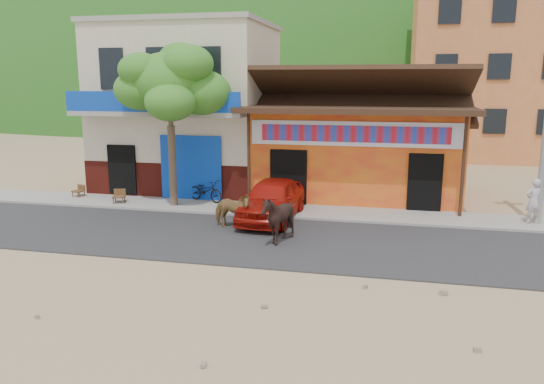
{
  "coord_description": "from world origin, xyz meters",
  "views": [
    {
      "loc": [
        3.32,
        -12.5,
        4.76
      ],
      "look_at": [
        -0.15,
        3.0,
        1.4
      ],
      "focal_mm": 35.0,
      "sensor_mm": 36.0,
      "label": 1
    }
  ],
  "objects_px": {
    "red_car": "(272,199)",
    "cafe_chair_right": "(119,191)",
    "tree": "(171,126)",
    "pedestrian": "(534,201)",
    "cow_dark": "(278,219)",
    "cafe_chair_left": "(78,186)",
    "scooter": "(206,191)",
    "cow_tan": "(232,210)"
  },
  "relations": [
    {
      "from": "cow_tan",
      "to": "cafe_chair_right",
      "type": "distance_m",
      "value": 5.72
    },
    {
      "from": "scooter",
      "to": "cafe_chair_left",
      "type": "height_order",
      "value": "cafe_chair_left"
    },
    {
      "from": "pedestrian",
      "to": "scooter",
      "type": "bearing_deg",
      "value": -23.37
    },
    {
      "from": "cow_tan",
      "to": "scooter",
      "type": "height_order",
      "value": "cow_tan"
    },
    {
      "from": "cow_tan",
      "to": "cafe_chair_left",
      "type": "relative_size",
      "value": 1.66
    },
    {
      "from": "cow_tan",
      "to": "pedestrian",
      "type": "bearing_deg",
      "value": -62.72
    },
    {
      "from": "tree",
      "to": "red_car",
      "type": "xyz_separation_m",
      "value": [
        4.04,
        -1.0,
        -2.37
      ]
    },
    {
      "from": "cafe_chair_right",
      "to": "cow_dark",
      "type": "bearing_deg",
      "value": -42.72
    },
    {
      "from": "cow_tan",
      "to": "pedestrian",
      "type": "xyz_separation_m",
      "value": [
        9.56,
        2.51,
        0.23
      ]
    },
    {
      "from": "cow_dark",
      "to": "scooter",
      "type": "relative_size",
      "value": 0.91
    },
    {
      "from": "scooter",
      "to": "cafe_chair_right",
      "type": "xyz_separation_m",
      "value": [
        -3.19,
        -0.96,
        0.05
      ]
    },
    {
      "from": "tree",
      "to": "cafe_chair_left",
      "type": "xyz_separation_m",
      "value": [
        -4.4,
        0.56,
        -2.57
      ]
    },
    {
      "from": "tree",
      "to": "pedestrian",
      "type": "distance_m",
      "value": 12.8
    },
    {
      "from": "scooter",
      "to": "cafe_chair_right",
      "type": "bearing_deg",
      "value": 129.29
    },
    {
      "from": "cafe_chair_left",
      "to": "cafe_chair_right",
      "type": "distance_m",
      "value": 2.3
    },
    {
      "from": "cafe_chair_left",
      "to": "cow_tan",
      "type": "bearing_deg",
      "value": -4.09
    },
    {
      "from": "red_car",
      "to": "cafe_chair_right",
      "type": "distance_m",
      "value": 6.31
    },
    {
      "from": "tree",
      "to": "red_car",
      "type": "distance_m",
      "value": 4.79
    },
    {
      "from": "red_car",
      "to": "cafe_chair_right",
      "type": "height_order",
      "value": "red_car"
    },
    {
      "from": "pedestrian",
      "to": "cafe_chair_left",
      "type": "xyz_separation_m",
      "value": [
        -17.0,
        0.46,
        -0.32
      ]
    },
    {
      "from": "scooter",
      "to": "red_car",
      "type": "bearing_deg",
      "value": -98.47
    },
    {
      "from": "cow_tan",
      "to": "cow_dark",
      "type": "distance_m",
      "value": 2.14
    },
    {
      "from": "tree",
      "to": "scooter",
      "type": "distance_m",
      "value": 2.88
    },
    {
      "from": "red_car",
      "to": "cafe_chair_right",
      "type": "xyz_separation_m",
      "value": [
        -6.25,
        0.87,
        -0.15
      ]
    },
    {
      "from": "pedestrian",
      "to": "cafe_chair_right",
      "type": "height_order",
      "value": "pedestrian"
    },
    {
      "from": "tree",
      "to": "pedestrian",
      "type": "relative_size",
      "value": 4.0
    },
    {
      "from": "tree",
      "to": "red_car",
      "type": "bearing_deg",
      "value": -13.91
    },
    {
      "from": "scooter",
      "to": "cow_dark",
      "type": "bearing_deg",
      "value": -116.77
    },
    {
      "from": "scooter",
      "to": "cow_tan",
      "type": "bearing_deg",
      "value": -125.13
    },
    {
      "from": "red_car",
      "to": "cafe_chair_left",
      "type": "bearing_deg",
      "value": 172.2
    },
    {
      "from": "cow_tan",
      "to": "pedestrian",
      "type": "relative_size",
      "value": 0.95
    },
    {
      "from": "red_car",
      "to": "scooter",
      "type": "bearing_deg",
      "value": 151.72
    },
    {
      "from": "scooter",
      "to": "pedestrian",
      "type": "bearing_deg",
      "value": -71.1
    },
    {
      "from": "cow_dark",
      "to": "red_car",
      "type": "height_order",
      "value": "cow_dark"
    },
    {
      "from": "tree",
      "to": "cafe_chair_right",
      "type": "relative_size",
      "value": 6.23
    },
    {
      "from": "red_car",
      "to": "cow_dark",
      "type": "bearing_deg",
      "value": -70.9
    },
    {
      "from": "cafe_chair_left",
      "to": "scooter",
      "type": "bearing_deg",
      "value": 20.53
    },
    {
      "from": "tree",
      "to": "cow_dark",
      "type": "distance_m",
      "value": 6.44
    },
    {
      "from": "red_car",
      "to": "cafe_chair_right",
      "type": "bearing_deg",
      "value": 174.78
    },
    {
      "from": "scooter",
      "to": "pedestrian",
      "type": "height_order",
      "value": "pedestrian"
    },
    {
      "from": "cow_dark",
      "to": "pedestrian",
      "type": "distance_m",
      "value": 8.63
    },
    {
      "from": "cow_dark",
      "to": "red_car",
      "type": "xyz_separation_m",
      "value": [
        -0.77,
        2.6,
        -0.03
      ]
    }
  ]
}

